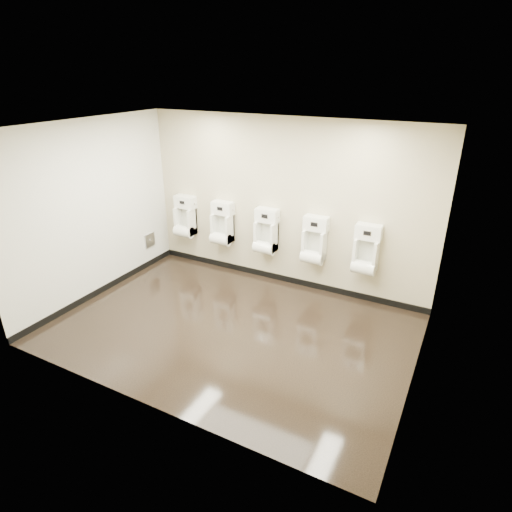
{
  "coord_description": "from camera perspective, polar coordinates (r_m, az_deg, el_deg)",
  "views": [
    {
      "loc": [
        2.76,
        -4.47,
        3.46
      ],
      "look_at": [
        0.12,
        0.55,
        0.96
      ],
      "focal_mm": 30.0,
      "sensor_mm": 36.0,
      "label": 1
    }
  ],
  "objects": [
    {
      "name": "urinal_2",
      "position": [
        7.27,
        1.32,
        2.88
      ],
      "size": [
        0.41,
        0.3,
        0.76
      ],
      "color": "white",
      "rests_on": "back_wall"
    },
    {
      "name": "urinal_4",
      "position": [
        6.74,
        14.43,
        0.37
      ],
      "size": [
        0.41,
        0.3,
        0.76
      ],
      "color": "white",
      "rests_on": "back_wall"
    },
    {
      "name": "right_wall",
      "position": [
        4.92,
        22.14,
        -2.8
      ],
      "size": [
        0.02,
        3.5,
        2.8
      ],
      "primitive_type": "cube",
      "color": "#B7AD89",
      "rests_on": "ground"
    },
    {
      "name": "left_wall",
      "position": [
        7.2,
        -21.03,
        5.57
      ],
      "size": [
        0.02,
        3.5,
        2.8
      ],
      "primitive_type": "cube",
      "color": "#B7AD89",
      "rests_on": "ground"
    },
    {
      "name": "tile_overlay_left",
      "position": [
        7.19,
        -21.0,
        5.57
      ],
      "size": [
        0.01,
        3.5,
        2.8
      ],
      "primitive_type": "cube",
      "color": "white",
      "rests_on": "ground"
    },
    {
      "name": "urinal_3",
      "position": [
        6.95,
        7.76,
        1.66
      ],
      "size": [
        0.41,
        0.3,
        0.76
      ],
      "color": "white",
      "rests_on": "back_wall"
    },
    {
      "name": "front_wall",
      "position": [
        4.38,
        -15.6,
        -5.18
      ],
      "size": [
        5.0,
        0.02,
        2.8
      ],
      "primitive_type": "cube",
      "color": "#B7AD89",
      "rests_on": "ground"
    },
    {
      "name": "urinal_1",
      "position": [
        7.67,
        -4.54,
        3.96
      ],
      "size": [
        0.41,
        0.3,
        0.76
      ],
      "color": "white",
      "rests_on": "back_wall"
    },
    {
      "name": "ground",
      "position": [
        6.29,
        -3.32,
        -9.63
      ],
      "size": [
        5.0,
        3.5,
        0.0
      ],
      "primitive_type": "cube",
      "color": "black",
      "rests_on": "ground"
    },
    {
      "name": "skirting_left",
      "position": [
        7.69,
        -19.5,
        -4.02
      ],
      "size": [
        0.02,
        3.5,
        0.1
      ],
      "primitive_type": "cube",
      "color": "black",
      "rests_on": "ground"
    },
    {
      "name": "urinal_0",
      "position": [
        8.11,
        -9.44,
        4.83
      ],
      "size": [
        0.41,
        0.3,
        0.76
      ],
      "color": "white",
      "rests_on": "back_wall"
    },
    {
      "name": "back_wall",
      "position": [
        7.1,
        3.71,
        6.9
      ],
      "size": [
        5.0,
        0.02,
        2.8
      ],
      "primitive_type": "cube",
      "color": "#B7AD89",
      "rests_on": "ground"
    },
    {
      "name": "ceiling",
      "position": [
        5.29,
        -4.05,
        16.59
      ],
      "size": [
        5.0,
        3.5,
        0.0
      ],
      "primitive_type": "cube",
      "color": "white"
    },
    {
      "name": "access_panel",
      "position": [
        8.26,
        -13.98,
        2.09
      ],
      "size": [
        0.04,
        0.25,
        0.25
      ],
      "color": "#9E9EA3",
      "rests_on": "left_wall"
    },
    {
      "name": "skirting_back",
      "position": [
        7.6,
        3.41,
        -2.91
      ],
      "size": [
        5.0,
        0.02,
        0.1
      ],
      "primitive_type": "cube",
      "color": "black",
      "rests_on": "ground"
    }
  ]
}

